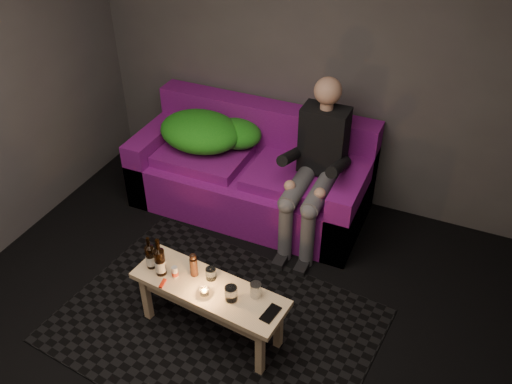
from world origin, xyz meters
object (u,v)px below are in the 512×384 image
at_px(person, 316,163).
at_px(steel_cup, 256,290).
at_px(beer_bottle_b, 160,261).
at_px(beer_bottle_a, 150,256).
at_px(coffee_table, 209,295).
at_px(sofa, 253,174).

bearing_deg(person, steel_cup, -88.56).
relative_size(beer_bottle_b, steel_cup, 2.93).
distance_m(person, beer_bottle_a, 1.49).
relative_size(coffee_table, beer_bottle_a, 4.30).
distance_m(coffee_table, beer_bottle_a, 0.48).
height_order(person, coffee_table, person).
bearing_deg(beer_bottle_a, sofa, 85.98).
xyz_separation_m(beer_bottle_a, beer_bottle_b, (0.09, -0.03, 0.01)).
height_order(sofa, beer_bottle_b, sofa).
distance_m(beer_bottle_a, steel_cup, 0.76).
bearing_deg(sofa, coffee_table, -76.80).
distance_m(beer_bottle_b, steel_cup, 0.67).
height_order(person, steel_cup, person).
bearing_deg(person, beer_bottle_b, -115.61).
bearing_deg(beer_bottle_b, person, 64.39).
distance_m(sofa, steel_cup, 1.56).
xyz_separation_m(person, coffee_table, (-0.28, -1.30, -0.34)).
bearing_deg(beer_bottle_b, sofa, 89.69).
height_order(sofa, person, person).
xyz_separation_m(coffee_table, beer_bottle_b, (-0.35, -0.01, 0.19)).
relative_size(sofa, beer_bottle_b, 6.84).
height_order(person, beer_bottle_b, person).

